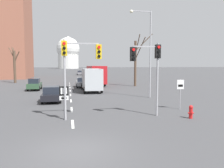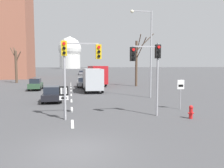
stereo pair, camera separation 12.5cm
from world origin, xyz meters
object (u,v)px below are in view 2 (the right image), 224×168
route_sign_post (64,97)px  sedan_near_right (36,84)px  street_lamp_right (148,46)px  delivery_truck (92,79)px  sedan_mid_centre (83,82)px  traffic_signal_centre_tall (76,59)px  traffic_signal_near_right (149,61)px  sedan_far_left (53,94)px  speed_limit_sign (181,89)px  fire_hydrant (191,111)px  city_bus (97,74)px  sedan_near_left (81,73)px

route_sign_post → sedan_near_right: route_sign_post is taller
street_lamp_right → delivery_truck: bearing=126.9°
sedan_mid_centre → traffic_signal_centre_tall: bearing=-94.4°
traffic_signal_near_right → sedan_far_left: traffic_signal_near_right is taller
speed_limit_sign → sedan_mid_centre: speed_limit_sign is taller
traffic_signal_centre_tall → route_sign_post: bearing=168.2°
traffic_signal_centre_tall → speed_limit_sign: bearing=11.5°
speed_limit_sign → street_lamp_right: street_lamp_right is taller
fire_hydrant → delivery_truck: 17.63m
sedan_mid_centre → delivery_truck: delivery_truck is taller
traffic_signal_near_right → route_sign_post: (-5.88, 0.23, -2.38)m
sedan_mid_centre → city_bus: 5.24m
sedan_near_right → city_bus: city_bus is taller
route_sign_post → traffic_signal_near_right: bearing=-2.2°
traffic_signal_near_right → delivery_truck: 15.95m
sedan_far_left → route_sign_post: bearing=-80.0°
sedan_far_left → sedan_near_left: bearing=84.6°
traffic_signal_centre_tall → route_sign_post: traffic_signal_centre_tall is taller
sedan_near_left → delivery_truck: size_ratio=0.62×
traffic_signal_centre_tall → route_sign_post: size_ratio=2.34×
speed_limit_sign → street_lamp_right: size_ratio=0.26×
fire_hydrant → sedan_near_left: (-4.03, 69.25, 0.35)m
street_lamp_right → delivery_truck: size_ratio=1.32×
speed_limit_sign → delivery_truck: delivery_truck is taller
fire_hydrant → delivery_truck: size_ratio=0.13×
fire_hydrant → city_bus: 27.42m
street_lamp_right → delivery_truck: (-5.39, 7.18, -4.07)m
sedan_near_right → sedan_mid_centre: 7.63m
traffic_signal_near_right → sedan_near_left: 68.08m
traffic_signal_near_right → speed_limit_sign: traffic_signal_near_right is taller
traffic_signal_near_right → street_lamp_right: street_lamp_right is taller
city_bus → speed_limit_sign: bearing=-80.7°
traffic_signal_near_right → sedan_mid_centre: bearing=98.8°
traffic_signal_centre_tall → speed_limit_sign: traffic_signal_centre_tall is taller
traffic_signal_near_right → delivery_truck: (-2.45, 15.60, -2.21)m
delivery_truck → fire_hydrant: bearing=-73.4°
route_sign_post → delivery_truck: (3.43, 15.38, 0.17)m
sedan_near_left → sedan_mid_centre: size_ratio=1.09×
speed_limit_sign → fire_hydrant: 3.35m
fire_hydrant → city_bus: city_bus is taller
speed_limit_sign → route_sign_post: bearing=-170.6°
traffic_signal_near_right → sedan_mid_centre: (-3.37, 21.68, -3.10)m
sedan_near_left → delivery_truck: (-0.98, -52.39, 0.86)m
sedan_near_left → sedan_far_left: 60.57m
street_lamp_right → delivery_truck: 9.86m
fire_hydrant → street_lamp_right: size_ratio=0.10×
route_sign_post → sedan_near_left: bearing=86.3°
traffic_signal_near_right → speed_limit_sign: 4.43m
sedan_near_right → city_bus: 12.25m
sedan_near_right → fire_hydrant: bearing=-57.0°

